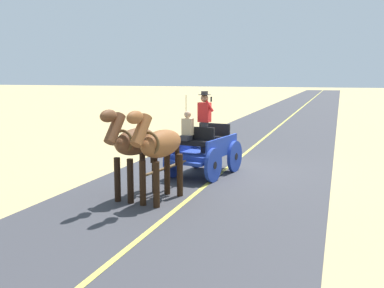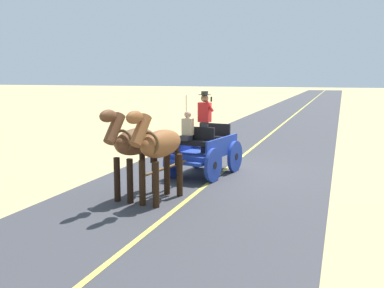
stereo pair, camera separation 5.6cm
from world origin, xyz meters
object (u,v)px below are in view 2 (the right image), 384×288
horse_drawn_carriage (204,148)px  horse_near_side (159,146)px  traffic_cone (179,142)px  horse_off_side (133,144)px

horse_drawn_carriage → horse_near_side: 3.09m
horse_drawn_carriage → traffic_cone: 5.06m
horse_off_side → traffic_cone: (1.55, -7.35, -1.07)m
horse_near_side → horse_off_side: 0.72m
horse_near_side → horse_drawn_carriage: bearing=-92.8°
horse_off_side → traffic_cone: horse_off_side is taller
horse_drawn_carriage → horse_off_side: bearing=73.7°
horse_drawn_carriage → traffic_cone: (2.41, -4.42, -0.57)m
traffic_cone → horse_near_side: bearing=106.8°
horse_drawn_carriage → horse_near_side: bearing=87.2°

